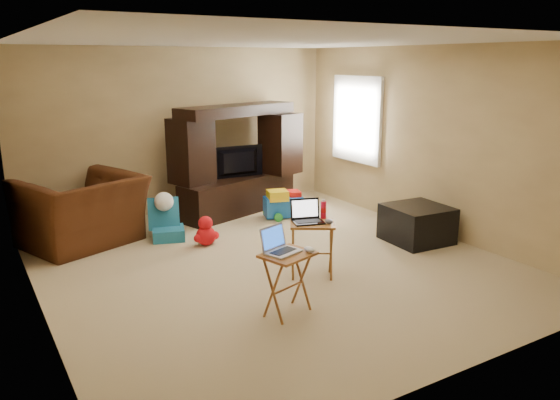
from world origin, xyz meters
TOP-DOWN VIEW (x-y plane):
  - floor at (0.00, 0.00)m, footprint 5.50×5.50m
  - ceiling at (0.00, 0.00)m, footprint 5.50×5.50m
  - wall_back at (0.00, 2.75)m, footprint 5.00×0.00m
  - wall_front at (0.00, -2.75)m, footprint 5.00×0.00m
  - wall_left at (-2.50, 0.00)m, footprint 0.00×5.50m
  - wall_right at (2.50, 0.00)m, footprint 0.00×5.50m
  - window_pane at (2.48, 1.55)m, footprint 0.00×1.20m
  - window_frame at (2.46, 1.55)m, footprint 0.06×1.14m
  - entertainment_center at (0.67, 2.16)m, footprint 2.08×1.09m
  - television at (0.67, 2.11)m, footprint 0.85×0.15m
  - recliner at (-1.74, 1.80)m, footprint 1.70×1.60m
  - child_rocker at (-0.73, 1.44)m, footprint 0.53×0.57m
  - plush_toy at (-0.40, 0.97)m, footprint 0.35×0.29m
  - push_toy at (1.12, 1.56)m, footprint 0.68×0.57m
  - ottoman at (2.02, -0.31)m, footprint 0.78×0.78m
  - tray_table_left at (-0.54, -1.23)m, footprint 0.54×0.48m
  - tray_table_right at (0.17, -0.60)m, footprint 0.60×0.57m
  - laptop_left at (-0.57, -1.20)m, footprint 0.38×0.34m
  - laptop_right at (0.13, -0.58)m, footprint 0.39×0.35m
  - mouse_left at (-0.35, -1.30)m, footprint 0.09×0.13m
  - mouse_right at (0.30, -0.72)m, footprint 0.11×0.14m
  - water_bottle at (0.37, -0.52)m, footprint 0.06×0.06m

SIDE VIEW (x-z plane):
  - floor at x=0.00m, z-range 0.00..0.00m
  - plush_toy at x=-0.40m, z-range 0.00..0.39m
  - push_toy at x=1.12m, z-range 0.00..0.44m
  - ottoman at x=2.02m, z-range 0.00..0.47m
  - child_rocker at x=-0.73m, z-range 0.00..0.55m
  - tray_table_left at x=-0.54m, z-range 0.00..0.59m
  - tray_table_right at x=0.17m, z-range 0.00..0.61m
  - recliner at x=-1.74m, z-range 0.00..0.88m
  - mouse_left at x=-0.35m, z-range 0.59..0.64m
  - mouse_right at x=0.30m, z-range 0.61..0.67m
  - water_bottle at x=0.37m, z-range 0.61..0.80m
  - laptop_left at x=-0.57m, z-range 0.59..0.83m
  - laptop_right at x=0.13m, z-range 0.61..0.85m
  - television at x=0.67m, z-range 0.55..1.04m
  - entertainment_center at x=0.67m, z-range 0.00..1.66m
  - wall_back at x=0.00m, z-range -1.25..3.75m
  - wall_front at x=0.00m, z-range -1.25..3.75m
  - wall_left at x=-2.50m, z-range -1.50..4.00m
  - wall_right at x=2.50m, z-range -1.50..4.00m
  - window_pane at x=2.48m, z-range 0.80..2.00m
  - window_frame at x=2.46m, z-range 0.73..2.07m
  - ceiling at x=0.00m, z-range 2.50..2.50m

